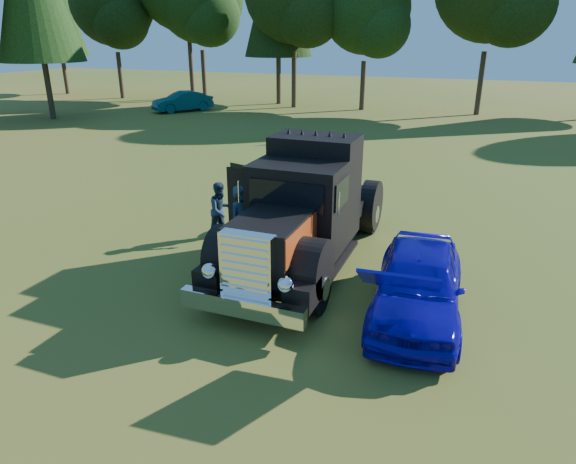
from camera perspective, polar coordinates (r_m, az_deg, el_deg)
The scene contains 6 objects.
ground at distance 11.04m, azimuth -8.09°, elevation -7.64°, with size 120.00×120.00×0.00m, color #355819.
diamond_t_truck at distance 12.15m, azimuth 1.63°, elevation 1.95°, with size 3.34×7.16×3.00m.
hotrod_coupe at distance 10.39m, azimuth 14.22°, elevation -5.56°, with size 2.01×4.38×1.89m.
spectator_near at distance 12.42m, azimuth -5.09°, elevation 0.78°, with size 0.71×0.46×1.94m, color navy.
spectator_far at distance 14.08m, azimuth -7.44°, elevation 2.40°, with size 0.76×0.60×1.57m, color #1E2246.
distant_teal_car at distance 38.68m, azimuth -11.64°, elevation 14.02°, with size 1.48×4.24×1.40m, color #0A363D.
Camera 1 is at (4.90, -8.36, 5.30)m, focal length 32.00 mm.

